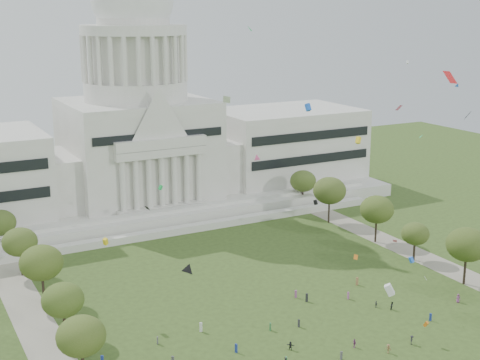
{
  "coord_description": "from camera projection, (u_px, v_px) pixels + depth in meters",
  "views": [
    {
      "loc": [
        -69.55,
        -85.31,
        61.47
      ],
      "look_at": [
        0.0,
        45.0,
        24.0
      ],
      "focal_mm": 50.0,
      "sensor_mm": 36.0,
      "label": 1
    }
  ],
  "objects": [
    {
      "name": "capitol",
      "position": [
        138.0,
        138.0,
        211.46
      ],
      "size": [
        160.0,
        64.5,
        91.3
      ],
      "color": "silver",
      "rests_on": "ground"
    },
    {
      "name": "path_left",
      "position": [
        50.0,
        353.0,
        123.55
      ],
      "size": [
        8.0,
        160.0,
        0.04
      ],
      "primitive_type": "cube",
      "color": "gray",
      "rests_on": "ground"
    },
    {
      "name": "path_right",
      "position": [
        437.0,
        263.0,
        167.37
      ],
      "size": [
        8.0,
        160.0,
        0.04
      ],
      "primitive_type": "cube",
      "color": "gray",
      "rests_on": "ground"
    },
    {
      "name": "row_tree_l_2",
      "position": [
        81.0,
        336.0,
        111.96
      ],
      "size": [
        8.42,
        8.42,
        11.97
      ],
      "color": "black",
      "rests_on": "ground"
    },
    {
      "name": "row_tree_r_2",
      "position": [
        467.0,
        245.0,
        152.5
      ],
      "size": [
        9.55,
        9.55,
        13.58
      ],
      "color": "black",
      "rests_on": "ground"
    },
    {
      "name": "row_tree_l_3",
      "position": [
        63.0,
        300.0,
        126.67
      ],
      "size": [
        8.12,
        8.12,
        11.55
      ],
      "color": "black",
      "rests_on": "ground"
    },
    {
      "name": "row_tree_r_3",
      "position": [
        415.0,
        234.0,
        167.82
      ],
      "size": [
        7.01,
        7.01,
        9.98
      ],
      "color": "black",
      "rests_on": "ground"
    },
    {
      "name": "row_tree_l_4",
      "position": [
        41.0,
        263.0,
        142.2
      ],
      "size": [
        9.29,
        9.29,
        13.21
      ],
      "color": "black",
      "rests_on": "ground"
    },
    {
      "name": "row_tree_r_4",
      "position": [
        377.0,
        209.0,
        180.74
      ],
      "size": [
        9.19,
        9.19,
        13.06
      ],
      "color": "black",
      "rests_on": "ground"
    },
    {
      "name": "row_tree_l_5",
      "position": [
        20.0,
        242.0,
        157.82
      ],
      "size": [
        8.33,
        8.33,
        11.85
      ],
      "color": "black",
      "rests_on": "ground"
    },
    {
      "name": "row_tree_r_5",
      "position": [
        330.0,
        191.0,
        197.24
      ],
      "size": [
        9.82,
        9.82,
        13.96
      ],
      "color": "black",
      "rests_on": "ground"
    },
    {
      "name": "row_tree_l_6",
      "position": [
        0.0,
        223.0,
        172.6
      ],
      "size": [
        8.19,
        8.19,
        11.64
      ],
      "color": "black",
      "rests_on": "ground"
    },
    {
      "name": "row_tree_r_6",
      "position": [
        303.0,
        181.0,
        214.05
      ],
      "size": [
        8.42,
        8.42,
        11.97
      ],
      "color": "black",
      "rests_on": "ground"
    },
    {
      "name": "person_0",
      "position": [
        458.0,
        298.0,
        144.82
      ],
      "size": [
        1.14,
        1.05,
        1.95
      ],
      "primitive_type": "imported",
      "rotation": [
        0.0,
        0.0,
        5.69
      ],
      "color": "#994C8C",
      "rests_on": "ground"
    },
    {
      "name": "person_2",
      "position": [
        392.0,
        306.0,
        141.24
      ],
      "size": [
        1.03,
        0.85,
        1.82
      ],
      "primitive_type": "imported",
      "rotation": [
        0.0,
        0.0,
        0.4
      ],
      "color": "#26262B",
      "rests_on": "ground"
    },
    {
      "name": "person_3",
      "position": [
        388.0,
        349.0,
        123.31
      ],
      "size": [
        1.09,
        1.31,
        1.8
      ],
      "primitive_type": "imported",
      "rotation": [
        0.0,
        0.0,
        5.21
      ],
      "color": "olive",
      "rests_on": "ground"
    },
    {
      "name": "person_4",
      "position": [
        354.0,
        343.0,
        125.47
      ],
      "size": [
        0.63,
        1.04,
        1.71
      ],
      "primitive_type": "imported",
      "rotation": [
        0.0,
        0.0,
        4.8
      ],
      "color": "#994C8C",
      "rests_on": "ground"
    },
    {
      "name": "person_5",
      "position": [
        290.0,
        346.0,
        124.54
      ],
      "size": [
        1.54,
        1.52,
        1.67
      ],
      "primitive_type": "imported",
      "rotation": [
        0.0,
        0.0,
        2.37
      ],
      "color": "#26262B",
      "rests_on": "ground"
    },
    {
      "name": "person_9",
      "position": [
        412.0,
        340.0,
        126.55
      ],
      "size": [
        1.31,
        1.17,
        1.82
      ],
      "primitive_type": "imported",
      "rotation": [
        0.0,
        0.0,
        0.6
      ],
      "color": "#26262B",
      "rests_on": "ground"
    },
    {
      "name": "person_10",
      "position": [
        376.0,
        304.0,
        142.37
      ],
      "size": [
        0.56,
        0.93,
        1.51
      ],
      "primitive_type": "imported",
      "rotation": [
        0.0,
        0.0,
        1.48
      ],
      "color": "#4C4C51",
      "rests_on": "ground"
    },
    {
      "name": "distant_crowd",
      "position": [
        255.0,
        343.0,
        125.62
      ],
      "size": [
        66.07,
        37.09,
        1.93
      ],
      "color": "#B21E1E",
      "rests_on": "ground"
    },
    {
      "name": "kite_swarm",
      "position": [
        353.0,
        215.0,
        117.46
      ],
      "size": [
        94.93,
        101.06,
        64.91
      ],
      "color": "white",
      "rests_on": "ground"
    }
  ]
}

